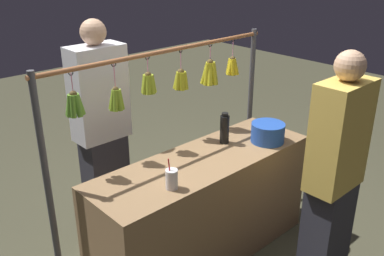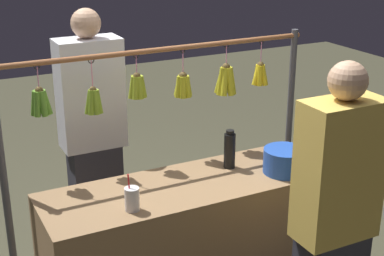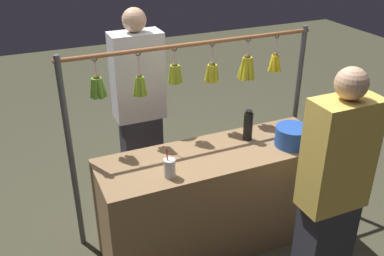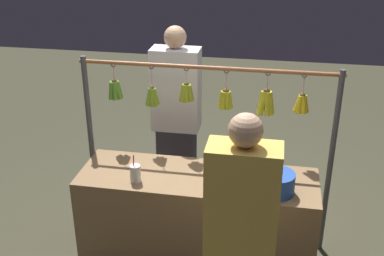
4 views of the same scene
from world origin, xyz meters
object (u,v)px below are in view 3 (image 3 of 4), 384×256
at_px(drink_cup, 170,168).
at_px(customer_person, 331,200).
at_px(vendor_person, 140,113).
at_px(blue_bucket, 292,136).
at_px(water_bottle, 248,126).

bearing_deg(drink_cup, customer_person, 141.52).
height_order(drink_cup, vendor_person, vendor_person).
relative_size(blue_bucket, drink_cup, 1.26).
distance_m(water_bottle, customer_person, 0.90).
distance_m(blue_bucket, drink_cup, 1.00).
distance_m(water_bottle, vendor_person, 0.96).
bearing_deg(blue_bucket, water_bottle, -39.30).
bearing_deg(customer_person, blue_bucket, -105.36).
bearing_deg(drink_cup, blue_bucket, -178.08).
xyz_separation_m(blue_bucket, vendor_person, (0.90, -0.93, -0.04)).
height_order(drink_cup, customer_person, customer_person).
height_order(water_bottle, customer_person, customer_person).
bearing_deg(water_bottle, customer_person, 94.72).
bearing_deg(customer_person, water_bottle, -85.28).
relative_size(blue_bucket, vendor_person, 0.15).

